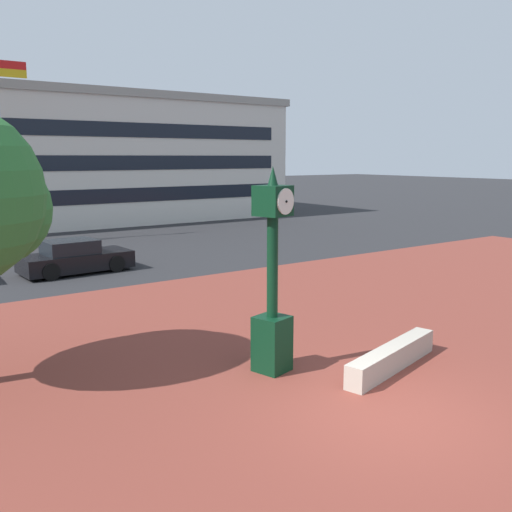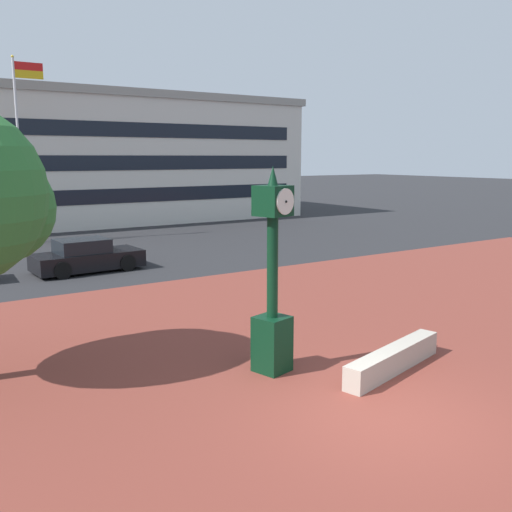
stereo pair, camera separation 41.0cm
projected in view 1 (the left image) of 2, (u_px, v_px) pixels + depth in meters
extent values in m
plane|color=#262628|center=(386.00, 415.00, 9.75)|extent=(200.00, 200.00, 0.00)
cube|color=brown|center=(254.00, 351.00, 12.93)|extent=(44.00, 15.90, 0.01)
cube|color=#ADA393|center=(392.00, 358.00, 11.83)|extent=(3.20, 1.19, 0.50)
cube|color=black|center=(272.00, 344.00, 11.69)|extent=(0.77, 0.77, 1.16)
cylinder|color=black|center=(272.00, 267.00, 11.41)|extent=(0.23, 0.23, 2.07)
cube|color=black|center=(273.00, 201.00, 11.18)|extent=(0.74, 0.74, 0.60)
cylinder|color=silver|center=(260.00, 200.00, 11.37)|extent=(0.50, 0.16, 0.51)
sphere|color=black|center=(260.00, 200.00, 11.39)|extent=(0.05, 0.05, 0.05)
cylinder|color=silver|center=(286.00, 201.00, 10.98)|extent=(0.50, 0.16, 0.51)
sphere|color=black|center=(286.00, 202.00, 10.97)|extent=(0.05, 0.05, 0.05)
cone|color=black|center=(273.00, 176.00, 11.09)|extent=(0.21, 0.21, 0.38)
cube|color=black|center=(76.00, 261.00, 21.71)|extent=(4.16, 2.03, 0.64)
cube|color=black|center=(70.00, 247.00, 21.49)|extent=(1.95, 1.65, 0.56)
cylinder|color=black|center=(99.00, 258.00, 23.16)|extent=(0.65, 0.25, 0.64)
cylinder|color=black|center=(116.00, 264.00, 21.85)|extent=(0.65, 0.25, 0.64)
cylinder|color=black|center=(36.00, 265.00, 21.61)|extent=(0.65, 0.25, 0.64)
cylinder|color=black|center=(51.00, 272.00, 20.31)|extent=(0.65, 0.25, 0.64)
cylinder|color=silver|center=(3.00, 153.00, 28.09)|extent=(0.12, 0.12, 9.18)
cube|color=red|center=(12.00, 65.00, 27.78)|extent=(1.35, 0.02, 0.39)
cube|color=gold|center=(12.00, 73.00, 27.84)|extent=(1.35, 0.02, 0.39)
cube|color=beige|center=(79.00, 162.00, 39.48)|extent=(27.14, 12.18, 8.05)
cube|color=gray|center=(75.00, 99.00, 38.74)|extent=(27.68, 12.43, 0.50)
cube|color=black|center=(113.00, 196.00, 34.91)|extent=(24.42, 0.04, 0.90)
cube|color=black|center=(111.00, 163.00, 34.57)|extent=(24.42, 0.04, 0.90)
cube|color=black|center=(110.00, 129.00, 34.22)|extent=(24.42, 0.04, 0.90)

